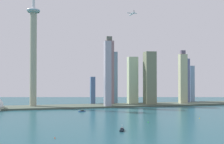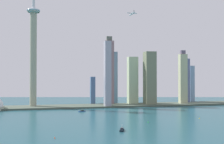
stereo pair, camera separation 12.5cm
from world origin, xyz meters
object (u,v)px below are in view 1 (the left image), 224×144
observation_tower (33,44)px  skyscraper_0 (133,81)px  skyscraper_2 (183,79)px  channel_buoy_1 (55,137)px  channel_buoy_2 (199,118)px  skyscraper_5 (191,84)px  skyscraper_7 (109,72)px  airplane (132,14)px  skyscraper_6 (107,74)px  channel_buoy_0 (148,122)px  boat_1 (82,111)px  skyscraper_3 (150,79)px  skyscraper_4 (113,78)px  skyscraper_1 (93,91)px  skyscraper_8 (185,81)px

observation_tower → skyscraper_0: observation_tower is taller
observation_tower → skyscraper_2: 396.55m
skyscraper_2 → channel_buoy_1: (-340.05, -329.22, -68.43)m
skyscraper_0 → channel_buoy_2: (46.59, -253.40, -62.64)m
skyscraper_5 → skyscraper_7: bearing=-175.9°
skyscraper_7 → airplane: airplane is taller
skyscraper_6 → channel_buoy_0: 246.79m
channel_buoy_2 → airplane: size_ratio=0.08×
skyscraper_7 → boat_1: size_ratio=11.49×
observation_tower → skyscraper_3: bearing=-3.4°
boat_1 → airplane: 265.77m
skyscraper_0 → skyscraper_2: bearing=-11.3°
channel_buoy_0 → channel_buoy_1: channel_buoy_0 is taller
skyscraper_0 → channel_buoy_0: bearing=-101.9°
skyscraper_3 → skyscraper_6: 117.74m
skyscraper_0 → skyscraper_4: skyscraper_4 is taller
skyscraper_4 → skyscraper_5: (223.96, -31.11, -19.30)m
skyscraper_1 → skyscraper_3: size_ratio=0.53×
skyscraper_3 → skyscraper_4: size_ratio=0.96×
observation_tower → skyscraper_3: size_ratio=2.59×
skyscraper_2 → skyscraper_5: size_ratio=1.36×
observation_tower → skyscraper_7: (192.17, 13.32, -66.54)m
skyscraper_4 → skyscraper_5: 226.93m
skyscraper_1 → skyscraper_7: bearing=-28.1°
skyscraper_1 → skyscraper_5: bearing=-0.8°
skyscraper_1 → skyscraper_3: (142.37, -52.58, 32.61)m
airplane → skyscraper_4: bearing=3.6°
skyscraper_4 → channel_buoy_1: bearing=-112.2°
boat_1 → skyscraper_3: bearing=178.7°
skyscraper_6 → channel_buoy_1: 349.98m
boat_1 → airplane: bearing=176.0°
skyscraper_5 → airplane: 281.30m
skyscraper_8 → channel_buoy_1: 517.86m
skyscraper_0 → skyscraper_2: skyscraper_2 is taller
boat_1 → channel_buoy_0: bearing=92.7°
skyscraper_5 → boat_1: size_ratio=6.75×
skyscraper_0 → channel_buoy_2: bearing=-79.6°
skyscraper_6 → channel_buoy_1: bearing=-112.5°
skyscraper_3 → channel_buoy_1: skyscraper_3 is taller
skyscraper_8 → airplane: airplane is taller
skyscraper_4 → skyscraper_6: 103.19m
channel_buoy_2 → skyscraper_5: bearing=63.6°
skyscraper_3 → skyscraper_6: size_ratio=0.86×
skyscraper_0 → channel_buoy_1: (-207.58, -355.71, -62.68)m
boat_1 → channel_buoy_1: (-60.37, -244.98, -0.49)m
observation_tower → skyscraper_1: (151.36, 35.13, -116.19)m
skyscraper_3 → skyscraper_8: bearing=15.5°
airplane → boat_1: bearing=105.5°
skyscraper_8 → channel_buoy_2: skyscraper_8 is taller
skyscraper_0 → skyscraper_6: (-76.95, -41.02, 17.28)m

